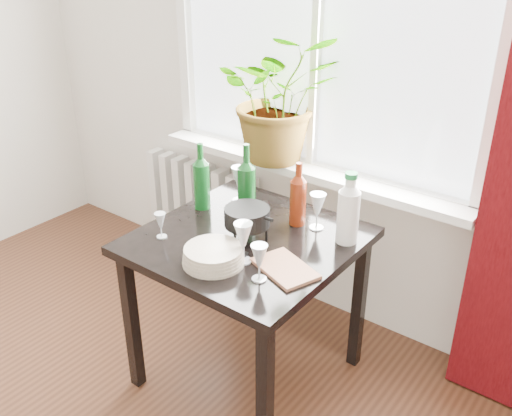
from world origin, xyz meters
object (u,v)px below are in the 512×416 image
Objects in this scene: radiator at (201,206)px; wineglass_back_center at (317,211)px; potted_plant at (280,97)px; bottle_amber at (298,193)px; cleaning_bottle at (349,207)px; wineglass_front_right at (243,242)px; wineglass_back_left at (239,184)px; wineglass_far_right at (259,262)px; wineglass_front_left at (161,225)px; plate_stack at (213,256)px; cutting_board at (285,268)px; fondue_pot at (247,224)px; tv_remote at (230,262)px; table at (247,256)px; wine_bottle_right at (246,180)px; wine_bottle_left at (201,176)px.

radiator is 4.78× the size of wineglass_back_center.
potted_plant is 2.18× the size of bottle_amber.
cleaning_bottle reaches higher than wineglass_front_right.
wineglass_back_center is 0.44m from wineglass_back_left.
wineglass_far_right is 0.52m from wineglass_front_left.
plate_stack is (0.28, -0.83, -0.39)m from potted_plant.
wineglass_front_right is at bearing -122.26° from cleaning_bottle.
potted_plant is at bearing -4.13° from radiator.
fondue_pot is at bearing 159.79° from cutting_board.
wineglass_front_left is at bearing -130.70° from bottle_amber.
table is at bearing 109.14° from tv_remote.
wineglass_front_left is (-0.47, -0.46, -0.03)m from wineglass_back_center.
wineglass_back_left is (-0.43, 0.01, 0.00)m from wineglass_back_center.
potted_plant is 4.27× the size of wineglass_far_right.
plate_stack is 0.97× the size of cutting_board.
cleaning_bottle is at bearing 54.66° from plate_stack.
potted_plant is 1.87× the size of wine_bottle_right.
wine_bottle_left is 1.82× the size of tv_remote.
tv_remote is (0.32, -0.46, -0.08)m from wineglass_back_left.
fondue_pot is (-0.22, 0.21, -0.00)m from wineglass_far_right.
bottle_amber reaches higher than cutting_board.
wine_bottle_left is 0.93× the size of wine_bottle_right.
potted_plant is at bearing 111.61° from tv_remote.
table is 2.48× the size of wine_bottle_right.
wineglass_front_left is 0.36m from fondue_pot.
wineglass_back_center reaches higher than tv_remote.
radiator is 0.84m from wineglass_back_left.
radiator is at bearing 123.68° from wineglass_front_left.
wine_bottle_right reaches higher than cutting_board.
wineglass_far_right is (1.08, -0.86, 0.44)m from radiator.
bottle_amber is at bearing 91.03° from wineglass_front_right.
wineglass_front_right reaches higher than wineglass_back_center.
potted_plant is 2.56× the size of cutting_board.
wineglass_back_center reaches higher than wineglass_far_right.
wineglass_far_right is 0.62× the size of plate_stack.
wineglass_back_left is (0.01, -0.33, -0.34)m from potted_plant.
tv_remote is (-0.11, -0.45, -0.07)m from wineglass_back_center.
plate_stack is at bearing -84.57° from fondue_pot.
table is at bearing 123.61° from wineglass_front_right.
bottle_amber is (0.44, 0.13, -0.01)m from wine_bottle_left.
wine_bottle_left reaches higher than wineglass_front_left.
wine_bottle_left reaches higher than radiator.
wine_bottle_right reaches higher than wineglass_back_center.
wineglass_far_right is at bearing -29.36° from wine_bottle_left.
wine_bottle_left is 1.80× the size of wineglass_back_left.
cutting_board is at bearing 25.00° from tv_remote.
wineglass_front_right is at bearing -53.38° from fondue_pot.
table is 0.35m from wineglass_back_center.
table is at bearing -66.53° from potted_plant.
wine_bottle_right is at bearing -33.15° from radiator.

